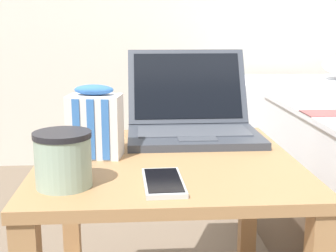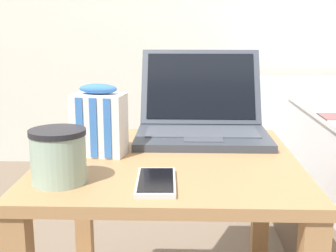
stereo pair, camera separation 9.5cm
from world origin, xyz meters
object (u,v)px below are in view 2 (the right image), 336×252
object	(u,v)px
mug_front_left	(58,153)
cell_phone	(156,182)
laptop	(202,119)
snack_bag	(99,122)

from	to	relation	value
mug_front_left	cell_phone	size ratio (longest dim) A/B	0.86
mug_front_left	laptop	bearing A→B (deg)	53.37
snack_bag	cell_phone	xyz separation A→B (m)	(0.14, -0.20, -0.07)
laptop	snack_bag	distance (m)	0.30
cell_phone	snack_bag	bearing A→B (deg)	124.86
laptop	snack_bag	xyz separation A→B (m)	(-0.23, -0.18, 0.03)
laptop	snack_bag	size ratio (longest dim) A/B	2.09
snack_bag	cell_phone	world-z (taller)	snack_bag
laptop	cell_phone	bearing A→B (deg)	-104.28
mug_front_left	snack_bag	distance (m)	0.19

